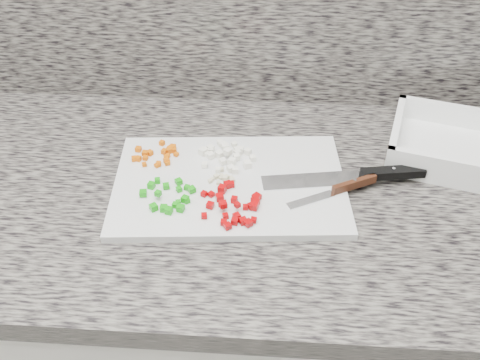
{
  "coord_description": "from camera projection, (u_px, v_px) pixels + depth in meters",
  "views": [
    {
      "loc": [
        0.17,
        0.7,
        1.52
      ],
      "look_at": [
        0.12,
        1.41,
        0.93
      ],
      "focal_mm": 40.0,
      "sensor_mm": 36.0,
      "label": 1
    }
  ],
  "objects": [
    {
      "name": "countertop",
      "position": [
        178.0,
        190.0,
        0.98
      ],
      "size": [
        3.96,
        0.64,
        0.04
      ],
      "primitive_type": "cube",
      "color": "slate",
      "rests_on": "cabinet"
    },
    {
      "name": "onion_pile",
      "position": [
        226.0,
        155.0,
        1.0
      ],
      "size": [
        0.11,
        0.1,
        0.02
      ],
      "color": "white",
      "rests_on": "cutting_board"
    },
    {
      "name": "red_pepper_pile",
      "position": [
        234.0,
        205.0,
        0.89
      ],
      "size": [
        0.11,
        0.12,
        0.02
      ],
      "color": "#A30205",
      "rests_on": "cutting_board"
    },
    {
      "name": "cutting_board",
      "position": [
        230.0,
        184.0,
        0.96
      ],
      "size": [
        0.43,
        0.31,
        0.01
      ],
      "primitive_type": "cube",
      "rotation": [
        0.0,
        0.0,
        0.08
      ],
      "color": "silver",
      "rests_on": "countertop"
    },
    {
      "name": "chef_knife",
      "position": [
        365.0,
        175.0,
        0.96
      ],
      "size": [
        0.3,
        0.08,
        0.02
      ],
      "rotation": [
        0.0,
        0.0,
        0.16
      ],
      "color": "silver",
      "rests_on": "cutting_board"
    },
    {
      "name": "garlic_pile",
      "position": [
        223.0,
        178.0,
        0.95
      ],
      "size": [
        0.05,
        0.04,
        0.01
      ],
      "color": "beige",
      "rests_on": "cutting_board"
    },
    {
      "name": "tray",
      "position": [
        465.0,
        150.0,
        1.01
      ],
      "size": [
        0.32,
        0.27,
        0.06
      ],
      "rotation": [
        0.0,
        0.0,
        -0.27
      ],
      "color": "white",
      "rests_on": "countertop"
    },
    {
      "name": "carrot_pile",
      "position": [
        159.0,
        154.0,
        1.01
      ],
      "size": [
        0.09,
        0.08,
        0.01
      ],
      "color": "#D05904",
      "rests_on": "cutting_board"
    },
    {
      "name": "paring_knife",
      "position": [
        343.0,
        188.0,
        0.93
      ],
      "size": [
        0.16,
        0.09,
        0.02
      ],
      "rotation": [
        0.0,
        0.0,
        0.48
      ],
      "color": "silver",
      "rests_on": "cutting_board"
    },
    {
      "name": "green_pepper_pile",
      "position": [
        169.0,
        197.0,
        0.91
      ],
      "size": [
        0.1,
        0.09,
        0.02
      ],
      "color": "#149B0E",
      "rests_on": "cutting_board"
    },
    {
      "name": "cabinet",
      "position": [
        192.0,
        333.0,
        1.27
      ],
      "size": [
        3.92,
        0.62,
        0.86
      ],
      "primitive_type": "cube",
      "color": "white",
      "rests_on": "ground"
    }
  ]
}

